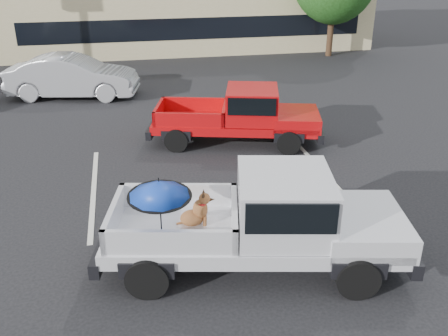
# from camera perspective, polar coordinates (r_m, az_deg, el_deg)

# --- Properties ---
(ground) EXTENTS (90.00, 90.00, 0.00)m
(ground) POSITION_cam_1_polar(r_m,az_deg,el_deg) (11.19, 0.55, -5.73)
(ground) COLOR black
(ground) RESTS_ON ground
(stripe_left) EXTENTS (0.12, 5.00, 0.01)m
(stripe_left) POSITION_cam_1_polar(r_m,az_deg,el_deg) (12.79, -14.68, -2.50)
(stripe_left) COLOR silver
(stripe_left) RESTS_ON ground
(stripe_right) EXTENTS (0.12, 5.00, 0.01)m
(stripe_right) POSITION_cam_1_polar(r_m,az_deg,el_deg) (13.72, 11.09, -0.22)
(stripe_right) COLOR silver
(stripe_right) RESTS_ON ground
(silver_pickup) EXTENTS (5.97, 3.09, 2.06)m
(silver_pickup) POSITION_cam_1_polar(r_m,az_deg,el_deg) (9.16, 5.32, -5.59)
(silver_pickup) COLOR black
(silver_pickup) RESTS_ON ground
(red_pickup) EXTENTS (5.45, 3.06, 1.70)m
(red_pickup) POSITION_cam_1_polar(r_m,az_deg,el_deg) (15.06, 2.60, 6.25)
(red_pickup) COLOR black
(red_pickup) RESTS_ON ground
(silver_sedan) EXTENTS (5.24, 2.71, 1.64)m
(silver_sedan) POSITION_cam_1_polar(r_m,az_deg,el_deg) (20.69, -16.92, 9.97)
(silver_sedan) COLOR #A8AAAF
(silver_sedan) RESTS_ON ground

